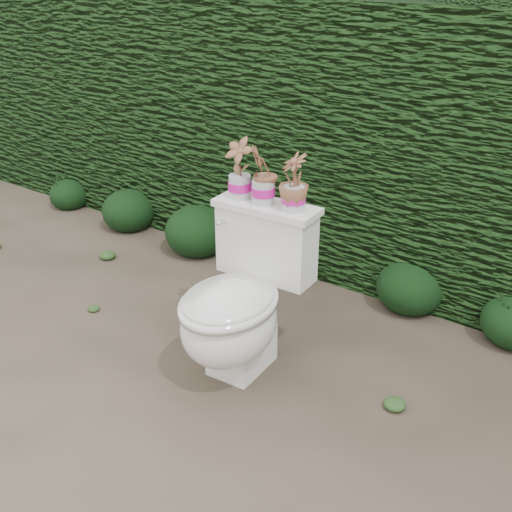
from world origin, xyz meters
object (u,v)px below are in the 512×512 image
Objects in this scene: toilet at (239,305)px; potted_plant_center at (263,176)px; potted_plant_left at (240,170)px; potted_plant_right at (294,184)px.

potted_plant_center is (-0.03, 0.24, 0.55)m from toilet.
potted_plant_left reaches higher than toilet.
potted_plant_right is (0.16, 0.01, -0.01)m from potted_plant_center.
toilet is at bearing 10.59° from potted_plant_center.
potted_plant_left is (-0.16, 0.23, 0.56)m from toilet.
potted_plant_center is at bearing -140.42° from potted_plant_right.
potted_plant_left is 0.29m from potted_plant_right.
toilet is 0.61m from potted_plant_right.
potted_plant_left reaches higher than potted_plant_right.
toilet is 0.60m from potted_plant_center.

